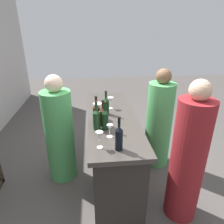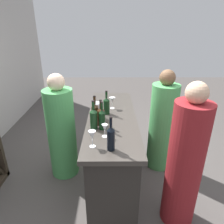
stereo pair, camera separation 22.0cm
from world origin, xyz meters
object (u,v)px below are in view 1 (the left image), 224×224
at_px(wine_bottle_far_right_dark_green, 106,105).
at_px(wine_glass_near_center, 110,128).
at_px(person_server_behind, 60,134).
at_px(wine_bottle_leftmost_near_black, 119,138).
at_px(wine_glass_near_left, 111,100).
at_px(wine_glass_near_right, 99,137).
at_px(person_left_guest, 159,123).
at_px(water_pitcher, 98,111).
at_px(wine_bottle_second_right_amber_brown, 103,116).
at_px(person_center_guest, 188,160).
at_px(wine_bottle_center_olive_green, 97,119).
at_px(wine_bottle_rightmost_amber_brown, 97,113).
at_px(wine_bottle_second_left_dark_green, 105,119).

height_order(wine_bottle_far_right_dark_green, wine_glass_near_center, wine_bottle_far_right_dark_green).
bearing_deg(person_server_behind, wine_bottle_far_right_dark_green, -5.76).
relative_size(wine_bottle_leftmost_near_black, wine_glass_near_left, 2.07).
bearing_deg(wine_glass_near_left, wine_glass_near_right, 168.53).
bearing_deg(wine_glass_near_center, wine_bottle_far_right_dark_green, -0.57).
distance_m(person_left_guest, person_server_behind, 1.43).
distance_m(water_pitcher, person_left_guest, 1.06).
relative_size(wine_bottle_second_right_amber_brown, wine_bottle_far_right_dark_green, 1.00).
xyz_separation_m(wine_glass_near_left, person_center_guest, (-0.88, -0.72, -0.36)).
bearing_deg(wine_bottle_center_olive_green, wine_glass_near_right, -177.70).
relative_size(wine_glass_near_left, person_left_guest, 0.11).
bearing_deg(wine_glass_near_left, person_server_behind, 96.91).
bearing_deg(wine_glass_near_right, wine_bottle_center_olive_green, 2.30).
bearing_deg(wine_bottle_second_right_amber_brown, person_left_guest, -56.08).
xyz_separation_m(wine_bottle_leftmost_near_black, wine_bottle_rightmost_amber_brown, (0.55, 0.18, -0.00)).
height_order(wine_bottle_far_right_dark_green, person_server_behind, person_server_behind).
relative_size(wine_bottle_rightmost_amber_brown, person_server_behind, 0.22).
distance_m(wine_glass_near_right, person_server_behind, 1.07).
bearing_deg(person_left_guest, wine_bottle_rightmost_amber_brown, 35.21).
distance_m(wine_bottle_second_left_dark_green, person_left_guest, 1.15).
xyz_separation_m(wine_bottle_center_olive_green, wine_bottle_far_right_dark_green, (0.39, -0.13, -0.01)).
xyz_separation_m(wine_bottle_center_olive_green, wine_glass_near_right, (-0.36, -0.01, -0.01)).
height_order(wine_bottle_center_olive_green, person_server_behind, person_server_behind).
distance_m(wine_bottle_second_right_amber_brown, person_center_guest, 1.00).
bearing_deg(water_pitcher, wine_bottle_rightmost_amber_brown, 172.57).
bearing_deg(wine_glass_near_left, wine_glass_near_center, 173.95).
height_order(person_left_guest, person_server_behind, person_left_guest).
distance_m(wine_bottle_far_right_dark_green, person_server_behind, 0.76).
distance_m(wine_bottle_rightmost_amber_brown, wine_bottle_far_right_dark_green, 0.28).
height_order(water_pitcher, person_left_guest, person_left_guest).
bearing_deg(wine_bottle_rightmost_amber_brown, wine_bottle_second_right_amber_brown, -133.69).
distance_m(person_left_guest, person_center_guest, 0.96).
distance_m(wine_bottle_second_left_dark_green, wine_bottle_far_right_dark_green, 0.41).
bearing_deg(wine_bottle_rightmost_amber_brown, wine_bottle_center_olive_green, 178.51).
distance_m(wine_glass_near_center, person_server_behind, 0.99).
xyz_separation_m(wine_bottle_center_olive_green, water_pitcher, (0.27, -0.02, -0.02)).
height_order(wine_bottle_far_right_dark_green, wine_glass_near_right, wine_bottle_far_right_dark_green).
xyz_separation_m(wine_bottle_second_left_dark_green, wine_bottle_far_right_dark_green, (0.41, -0.04, -0.00)).
relative_size(wine_bottle_leftmost_near_black, wine_bottle_second_left_dark_green, 1.04).
distance_m(water_pitcher, person_center_guest, 1.13).
bearing_deg(wine_bottle_second_left_dark_green, person_center_guest, -109.37).
bearing_deg(wine_glass_near_right, wine_bottle_second_right_amber_brown, -7.78).
relative_size(wine_bottle_second_left_dark_green, wine_glass_near_right, 1.91).
bearing_deg(person_center_guest, wine_glass_near_center, 6.09).
xyz_separation_m(wine_glass_near_left, person_server_behind, (-0.08, 0.70, -0.42)).
xyz_separation_m(wine_glass_near_center, water_pitcher, (0.45, 0.10, 0.00)).
height_order(wine_glass_near_right, person_center_guest, person_center_guest).
xyz_separation_m(wine_bottle_rightmost_amber_brown, wine_bottle_far_right_dark_green, (0.25, -0.13, -0.01)).
bearing_deg(wine_bottle_second_right_amber_brown, wine_bottle_rightmost_amber_brown, 46.31).
relative_size(wine_bottle_leftmost_near_black, person_server_behind, 0.22).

